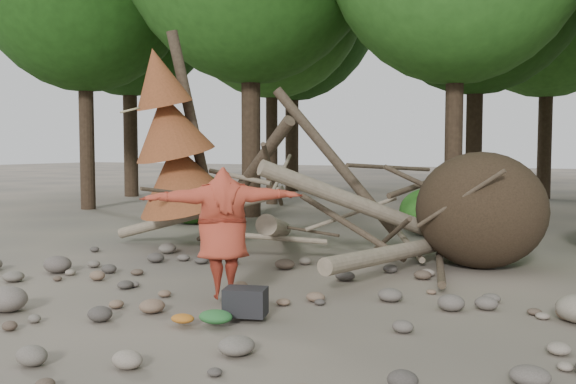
% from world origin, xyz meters
% --- Properties ---
extents(ground, '(120.00, 120.00, 0.00)m').
position_xyz_m(ground, '(0.00, 0.00, 0.00)').
color(ground, '#514C44').
rests_on(ground, ground).
extents(deadfall_pile, '(8.55, 5.24, 3.30)m').
position_xyz_m(deadfall_pile, '(2.02, 4.24, 0.95)').
color(deadfall_pile, '#332619').
rests_on(deadfall_pile, ground).
extents(dead_conifer, '(2.06, 2.16, 4.35)m').
position_xyz_m(dead_conifer, '(-3.12, 3.37, 2.11)').
color(dead_conifer, '#4C3F30').
rests_on(dead_conifer, ground).
extents(bush_left, '(1.80, 1.80, 1.44)m').
position_xyz_m(bush_left, '(-5.50, 7.20, 0.72)').
color(bush_left, '#215316').
rests_on(bush_left, ground).
extents(bush_mid, '(1.40, 1.40, 1.12)m').
position_xyz_m(bush_mid, '(0.80, 7.80, 0.56)').
color(bush_mid, '#2C6A1E').
rests_on(bush_mid, ground).
extents(frisbee_thrower, '(2.24, 1.81, 2.51)m').
position_xyz_m(frisbee_thrower, '(0.08, 0.19, 0.94)').
color(frisbee_thrower, '#AA3A26').
rests_on(frisbee_thrower, ground).
extents(backpack, '(0.57, 0.46, 0.33)m').
position_xyz_m(backpack, '(0.77, -0.38, 0.17)').
color(backpack, black).
rests_on(backpack, ground).
extents(cloth_green, '(0.40, 0.33, 0.15)m').
position_xyz_m(cloth_green, '(0.63, -0.80, 0.08)').
color(cloth_green, '#26602C').
rests_on(cloth_green, ground).
extents(cloth_orange, '(0.28, 0.23, 0.10)m').
position_xyz_m(cloth_orange, '(0.28, -0.96, 0.05)').
color(cloth_orange, '#AA611D').
rests_on(cloth_orange, ground).
extents(boulder_front_left, '(0.54, 0.48, 0.32)m').
position_xyz_m(boulder_front_left, '(-2.09, -1.41, 0.16)').
color(boulder_front_left, slate).
rests_on(boulder_front_left, ground).
extents(boulder_mid_left, '(0.47, 0.42, 0.28)m').
position_xyz_m(boulder_mid_left, '(-3.45, 0.67, 0.14)').
color(boulder_mid_left, '#5D544E').
rests_on(boulder_mid_left, ground).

